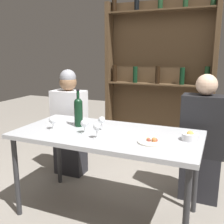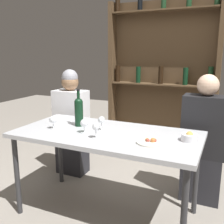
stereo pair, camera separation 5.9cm
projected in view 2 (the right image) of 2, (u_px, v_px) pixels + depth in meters
The scene contains 12 objects.
ground_plane at pixel (107, 212), 2.33m from camera, with size 10.00×10.00×0.00m, color gray.
dining_table at pixel (106, 139), 2.18m from camera, with size 1.53×0.75×0.74m.
wine_rack_wall at pixel (162, 72), 3.71m from camera, with size 1.55×0.21×2.20m.
wine_bottle at pixel (79, 110), 2.33m from camera, with size 0.08×0.08×0.33m.
wine_glass_0 at pixel (84, 124), 2.14m from camera, with size 0.07×0.07×0.12m.
wine_glass_1 at pixel (53, 120), 2.25m from camera, with size 0.06×0.06×0.11m.
wine_glass_2 at pixel (96, 128), 2.00m from camera, with size 0.06×0.06×0.12m.
wine_glass_3 at pixel (102, 121), 2.20m from camera, with size 0.06×0.06×0.12m.
food_plate_0 at pixel (150, 142), 1.91m from camera, with size 0.20×0.20×0.04m.
snack_bowl at pixel (189, 137), 1.95m from camera, with size 0.12×0.12×0.07m.
seated_person_left at pixel (71, 125), 3.00m from camera, with size 0.37×0.22×1.21m.
seated_person_right at pixel (203, 144), 2.43m from camera, with size 0.40×0.22×1.21m.
Camera 2 is at (0.90, -1.87, 1.39)m, focal length 42.00 mm.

